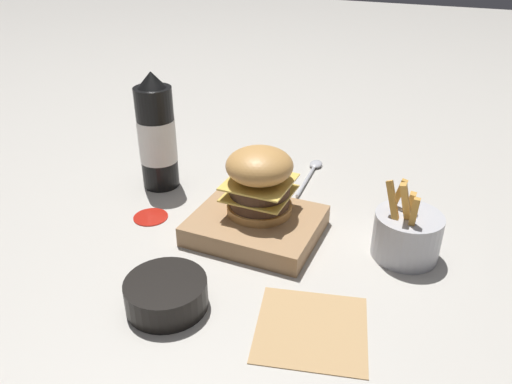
{
  "coord_description": "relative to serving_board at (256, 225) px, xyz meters",
  "views": [
    {
      "loc": [
        -0.34,
        0.71,
        0.5
      ],
      "look_at": [
        -0.04,
        0.02,
        0.09
      ],
      "focal_mm": 35.0,
      "sensor_mm": 36.0,
      "label": 1
    }
  ],
  "objects": [
    {
      "name": "spoon",
      "position": [
        -0.02,
        -0.28,
        -0.01
      ],
      "size": [
        0.03,
        0.18,
        0.01
      ],
      "rotation": [
        0.0,
        0.0,
        4.78
      ],
      "color": "#B2B2B7",
      "rests_on": "ground_plane"
    },
    {
      "name": "burger",
      "position": [
        0.0,
        -0.02,
        0.08
      ],
      "size": [
        0.12,
        0.12,
        0.12
      ],
      "color": "tan",
      "rests_on": "serving_board"
    },
    {
      "name": "side_bowl",
      "position": [
        0.04,
        0.23,
        0.01
      ],
      "size": [
        0.12,
        0.12,
        0.04
      ],
      "color": "black",
      "rests_on": "ground_plane"
    },
    {
      "name": "serving_board",
      "position": [
        0.0,
        0.0,
        0.0
      ],
      "size": [
        0.22,
        0.18,
        0.04
      ],
      "color": "#A37A51",
      "rests_on": "ground_plane"
    },
    {
      "name": "parchment_square",
      "position": [
        -0.17,
        0.19,
        -0.02
      ],
      "size": [
        0.19,
        0.19,
        0.0
      ],
      "color": "tan",
      "rests_on": "ground_plane"
    },
    {
      "name": "ketchup_bottle",
      "position": [
        0.26,
        -0.09,
        0.09
      ],
      "size": [
        0.08,
        0.08,
        0.25
      ],
      "color": "black",
      "rests_on": "ground_plane"
    },
    {
      "name": "ketchup_puddle",
      "position": [
        0.21,
        0.03,
        -0.02
      ],
      "size": [
        0.07,
        0.07,
        0.0
      ],
      "color": "#B21E14",
      "rests_on": "ground_plane"
    },
    {
      "name": "fries_basket",
      "position": [
        -0.25,
        -0.04,
        0.02
      ],
      "size": [
        0.11,
        0.11,
        0.15
      ],
      "color": "#B7B7BC",
      "rests_on": "ground_plane"
    },
    {
      "name": "ground_plane",
      "position": [
        0.04,
        -0.02,
        -0.02
      ],
      "size": [
        6.0,
        6.0,
        0.0
      ],
      "primitive_type": "plane",
      "color": "#B7B2A8"
    }
  ]
}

